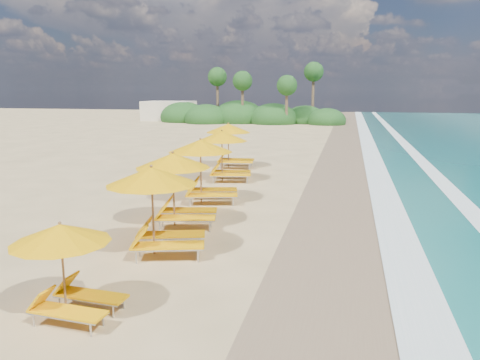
{
  "coord_description": "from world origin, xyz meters",
  "views": [
    {
      "loc": [
        3.88,
        -16.51,
        4.54
      ],
      "look_at": [
        0.0,
        0.0,
        1.2
      ],
      "focal_mm": 34.67,
      "sensor_mm": 36.0,
      "label": 1
    }
  ],
  "objects": [
    {
      "name": "beach_building",
      "position": [
        -22.0,
        48.0,
        1.4
      ],
      "size": [
        7.0,
        5.0,
        2.8
      ],
      "primitive_type": "cube",
      "color": "beige",
      "rests_on": "ground"
    },
    {
      "name": "station_1",
      "position": [
        -1.1,
        -4.98,
        1.42
      ],
      "size": [
        3.18,
        3.1,
        2.53
      ],
      "rotation": [
        0.0,
        0.0,
        0.29
      ],
      "color": "olive",
      "rests_on": "ground"
    },
    {
      "name": "station_5",
      "position": [
        -2.74,
        9.59,
        1.48
      ],
      "size": [
        3.06,
        2.88,
        2.64
      ],
      "rotation": [
        0.0,
        0.0,
        0.12
      ],
      "color": "olive",
      "rests_on": "ground"
    },
    {
      "name": "treeline",
      "position": [
        -9.94,
        45.51,
        1.0
      ],
      "size": [
        25.8,
        8.8,
        9.74
      ],
      "color": "#163D14",
      "rests_on": "ground"
    },
    {
      "name": "station_4",
      "position": [
        -2.03,
        5.58,
        1.44
      ],
      "size": [
        3.13,
        3.0,
        2.58
      ],
      "rotation": [
        0.0,
        0.0,
        0.21
      ],
      "color": "olive",
      "rests_on": "ground"
    },
    {
      "name": "wet_sand",
      "position": [
        4.0,
        0.0,
        0.01
      ],
      "size": [
        4.0,
        160.0,
        0.01
      ],
      "primitive_type": "cube",
      "color": "#846D4F",
      "rests_on": "ground"
    },
    {
      "name": "station_0",
      "position": [
        -1.41,
        -8.82,
        1.12
      ],
      "size": [
        2.23,
        2.08,
        1.99
      ],
      "rotation": [
        0.0,
        0.0,
        -0.06
      ],
      "color": "olive",
      "rests_on": "ground"
    },
    {
      "name": "ground",
      "position": [
        0.0,
        0.0,
        0.0
      ],
      "size": [
        160.0,
        160.0,
        0.0
      ],
      "primitive_type": "plane",
      "color": "tan",
      "rests_on": "ground"
    },
    {
      "name": "surf_foam",
      "position": [
        6.7,
        0.0,
        0.03
      ],
      "size": [
        4.0,
        160.0,
        0.01
      ],
      "color": "white",
      "rests_on": "ground"
    },
    {
      "name": "station_2",
      "position": [
        -1.55,
        -2.25,
        1.42
      ],
      "size": [
        3.1,
        2.99,
        2.53
      ],
      "rotation": [
        0.0,
        0.0,
        0.23
      ],
      "color": "olive",
      "rests_on": "ground"
    },
    {
      "name": "station_3",
      "position": [
        -1.67,
        1.1,
        1.48
      ],
      "size": [
        3.27,
        3.16,
        2.64
      ],
      "rotation": [
        0.0,
        0.0,
        0.25
      ],
      "color": "olive",
      "rests_on": "ground"
    }
  ]
}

